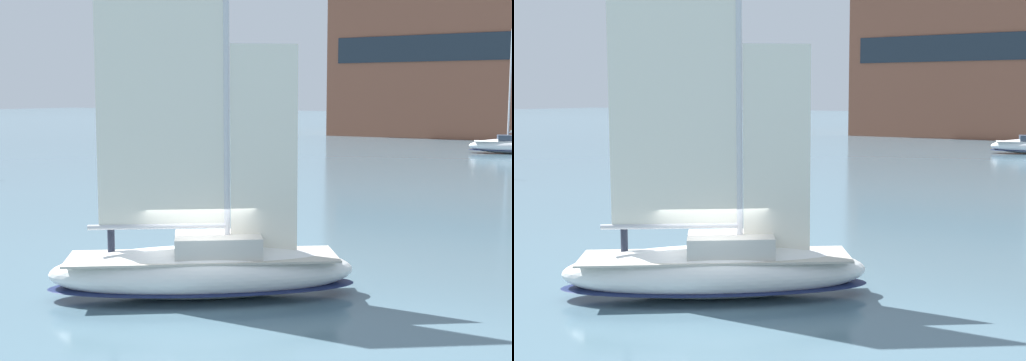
# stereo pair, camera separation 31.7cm
# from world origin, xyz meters

# --- Properties ---
(ground_plane) EXTENTS (400.00, 400.00, 0.00)m
(ground_plane) POSITION_xyz_m (0.00, 0.00, 0.00)
(ground_plane) COLOR slate
(waterfront_building) EXTENTS (34.29, 17.67, 21.29)m
(waterfront_building) POSITION_xyz_m (-12.19, 80.86, 10.68)
(waterfront_building) COLOR brown
(waterfront_building) RESTS_ON ground
(sailboat_main) EXTENTS (8.43, 6.89, 11.82)m
(sailboat_main) POSITION_xyz_m (0.01, 0.00, 0.96)
(sailboat_main) COLOR white
(sailboat_main) RESTS_ON ground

